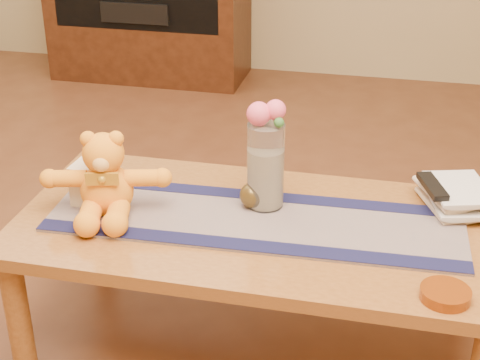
% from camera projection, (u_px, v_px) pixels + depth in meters
% --- Properties ---
extents(floor, '(5.50, 5.50, 0.00)m').
position_uv_depth(floor, '(255.00, 344.00, 2.30)').
color(floor, '#532B17').
rests_on(floor, ground).
extents(coffee_table_top, '(1.40, 0.70, 0.04)m').
position_uv_depth(coffee_table_top, '(257.00, 228.00, 2.10)').
color(coffee_table_top, brown).
rests_on(coffee_table_top, floor).
extents(table_leg_fl, '(0.07, 0.07, 0.41)m').
position_uv_depth(table_leg_fl, '(19.00, 319.00, 2.08)').
color(table_leg_fl, brown).
rests_on(table_leg_fl, floor).
extents(table_leg_bl, '(0.07, 0.07, 0.41)m').
position_uv_depth(table_leg_bl, '(98.00, 221.00, 2.59)').
color(table_leg_bl, brown).
rests_on(table_leg_bl, floor).
extents(table_leg_br, '(0.07, 0.07, 0.41)m').
position_uv_depth(table_leg_br, '(468.00, 266.00, 2.33)').
color(table_leg_br, brown).
rests_on(table_leg_br, floor).
extents(persian_runner, '(1.21, 0.39, 0.01)m').
position_uv_depth(persian_runner, '(255.00, 220.00, 2.09)').
color(persian_runner, '#181D43').
rests_on(persian_runner, coffee_table_top).
extents(runner_border_near, '(1.20, 0.10, 0.00)m').
position_uv_depth(runner_border_near, '(246.00, 245.00, 1.96)').
color(runner_border_near, '#121336').
rests_on(runner_border_near, persian_runner).
extents(runner_border_far, '(1.20, 0.10, 0.00)m').
position_uv_depth(runner_border_far, '(263.00, 196.00, 2.22)').
color(runner_border_far, '#121336').
rests_on(runner_border_far, persian_runner).
extents(teddy_bear, '(0.41, 0.37, 0.24)m').
position_uv_depth(teddy_bear, '(106.00, 174.00, 2.09)').
color(teddy_bear, orange).
rests_on(teddy_bear, persian_runner).
extents(pillar_candle, '(0.11, 0.11, 0.12)m').
position_uv_depth(pillar_candle, '(92.00, 182.00, 2.17)').
color(pillar_candle, beige).
rests_on(pillar_candle, persian_runner).
extents(candle_wick, '(0.00, 0.00, 0.01)m').
position_uv_depth(candle_wick, '(90.00, 162.00, 2.13)').
color(candle_wick, black).
rests_on(candle_wick, pillar_candle).
extents(glass_vase, '(0.11, 0.11, 0.26)m').
position_uv_depth(glass_vase, '(265.00, 166.00, 2.11)').
color(glass_vase, silver).
rests_on(glass_vase, persian_runner).
extents(potpourri_fill, '(0.09, 0.09, 0.18)m').
position_uv_depth(potpourri_fill, '(265.00, 178.00, 2.13)').
color(potpourri_fill, beige).
rests_on(potpourri_fill, glass_vase).
extents(rose_left, '(0.07, 0.07, 0.07)m').
position_uv_depth(rose_left, '(259.00, 114.00, 2.03)').
color(rose_left, '#EE5474').
rests_on(rose_left, glass_vase).
extents(rose_right, '(0.06, 0.06, 0.06)m').
position_uv_depth(rose_right, '(276.00, 110.00, 2.03)').
color(rose_right, '#EE5474').
rests_on(rose_right, glass_vase).
extents(blue_flower_back, '(0.04, 0.04, 0.04)m').
position_uv_depth(blue_flower_back, '(272.00, 111.00, 2.07)').
color(blue_flower_back, '#4F55AD').
rests_on(blue_flower_back, glass_vase).
extents(blue_flower_side, '(0.04, 0.04, 0.04)m').
position_uv_depth(blue_flower_side, '(257.00, 115.00, 2.07)').
color(blue_flower_side, '#4F55AD').
rests_on(blue_flower_side, glass_vase).
extents(leaf_sprig, '(0.03, 0.03, 0.03)m').
position_uv_depth(leaf_sprig, '(279.00, 123.00, 2.02)').
color(leaf_sprig, '#33662D').
rests_on(leaf_sprig, glass_vase).
extents(bronze_ball, '(0.10, 0.10, 0.08)m').
position_uv_depth(bronze_ball, '(252.00, 195.00, 2.14)').
color(bronze_ball, '#523F1B').
rests_on(bronze_ball, persian_runner).
extents(book_bottom, '(0.24, 0.27, 0.02)m').
position_uv_depth(book_bottom, '(428.00, 207.00, 2.15)').
color(book_bottom, beige).
rests_on(book_bottom, coffee_table_top).
extents(book_lower, '(0.21, 0.26, 0.02)m').
position_uv_depth(book_lower, '(431.00, 202.00, 2.14)').
color(book_lower, beige).
rests_on(book_lower, book_bottom).
extents(book_upper, '(0.24, 0.27, 0.02)m').
position_uv_depth(book_upper, '(427.00, 195.00, 2.14)').
color(book_upper, beige).
rests_on(book_upper, book_lower).
extents(book_top, '(0.22, 0.26, 0.02)m').
position_uv_depth(book_top, '(432.00, 190.00, 2.13)').
color(book_top, beige).
rests_on(book_top, book_upper).
extents(tv_remote, '(0.09, 0.17, 0.02)m').
position_uv_depth(tv_remote, '(432.00, 186.00, 2.11)').
color(tv_remote, black).
rests_on(tv_remote, book_top).
extents(amber_dish, '(0.13, 0.13, 0.03)m').
position_uv_depth(amber_dish, '(445.00, 294.00, 1.75)').
color(amber_dish, '#BF5914').
rests_on(amber_dish, coffee_table_top).
extents(stereo_lower, '(0.42, 0.28, 0.12)m').
position_uv_depth(stereo_lower, '(142.00, 8.00, 4.37)').
color(stereo_lower, black).
rests_on(stereo_lower, media_cabinet).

